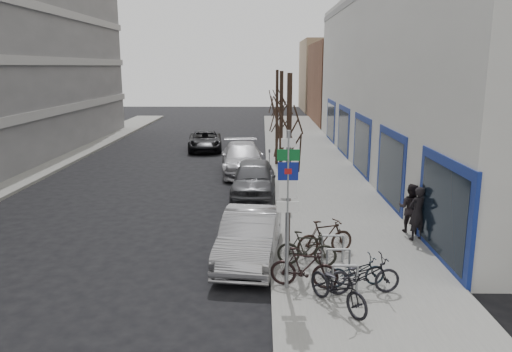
{
  "coord_description": "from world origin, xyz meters",
  "views": [
    {
      "loc": [
        1.77,
        -11.9,
        5.7
      ],
      "look_at": [
        1.56,
        4.85,
        2.0
      ],
      "focal_mm": 35.0,
      "sensor_mm": 36.0,
      "label": 1
    }
  ],
  "objects_px": {
    "bike_near_right": "(304,267)",
    "bike_far_curb": "(363,272)",
    "tree_far": "(277,95)",
    "pedestrian_far": "(410,208)",
    "parked_car_front": "(250,237)",
    "meter_front": "(274,223)",
    "bike_rack": "(338,260)",
    "bike_mid_curb": "(356,269)",
    "bike_near_left": "(338,284)",
    "tree_near": "(289,119)",
    "bike_far_inner": "(325,237)",
    "tree_mid": "(281,104)",
    "pedestrian_near": "(417,213)",
    "lane_car": "(205,141)",
    "parked_car_back": "(243,158)",
    "bike_mid_inner": "(307,248)",
    "meter_mid": "(271,182)",
    "meter_back": "(269,159)",
    "parked_car_mid": "(254,179)",
    "highway_sign_pole": "(288,200)"
  },
  "relations": [
    {
      "from": "bike_far_curb",
      "to": "bike_near_right",
      "type": "bearing_deg",
      "value": 69.31
    },
    {
      "from": "highway_sign_pole",
      "to": "pedestrian_far",
      "type": "xyz_separation_m",
      "value": [
        4.4,
        4.44,
        -1.45
      ]
    },
    {
      "from": "bike_rack",
      "to": "bike_mid_curb",
      "type": "bearing_deg",
      "value": -52.61
    },
    {
      "from": "pedestrian_near",
      "to": "pedestrian_far",
      "type": "relative_size",
      "value": 1.04
    },
    {
      "from": "bike_mid_curb",
      "to": "bike_near_left",
      "type": "bearing_deg",
      "value": 142.09
    },
    {
      "from": "tree_mid",
      "to": "meter_mid",
      "type": "xyz_separation_m",
      "value": [
        -0.45,
        -1.5,
        -3.19
      ]
    },
    {
      "from": "bike_rack",
      "to": "parked_car_back",
      "type": "xyz_separation_m",
      "value": [
        -3.09,
        14.05,
        0.15
      ]
    },
    {
      "from": "lane_car",
      "to": "bike_far_curb",
      "type": "bearing_deg",
      "value": -79.8
    },
    {
      "from": "tree_mid",
      "to": "meter_back",
      "type": "distance_m",
      "value": 5.13
    },
    {
      "from": "tree_mid",
      "to": "bike_mid_inner",
      "type": "distance_m",
      "value": 9.25
    },
    {
      "from": "highway_sign_pole",
      "to": "meter_front",
      "type": "bearing_deg",
      "value": 94.75
    },
    {
      "from": "bike_rack",
      "to": "bike_far_inner",
      "type": "bearing_deg",
      "value": 95.21
    },
    {
      "from": "tree_mid",
      "to": "parked_car_mid",
      "type": "relative_size",
      "value": 1.15
    },
    {
      "from": "bike_rack",
      "to": "pedestrian_near",
      "type": "xyz_separation_m",
      "value": [
        3.0,
        3.05,
        0.38
      ]
    },
    {
      "from": "bike_mid_inner",
      "to": "bike_rack",
      "type": "bearing_deg",
      "value": -128.74
    },
    {
      "from": "bike_rack",
      "to": "bike_near_right",
      "type": "bearing_deg",
      "value": -148.07
    },
    {
      "from": "tree_near",
      "to": "meter_mid",
      "type": "bearing_deg",
      "value": 95.14
    },
    {
      "from": "meter_front",
      "to": "lane_car",
      "type": "xyz_separation_m",
      "value": [
        -4.33,
        19.1,
        -0.25
      ]
    },
    {
      "from": "bike_far_inner",
      "to": "parked_car_front",
      "type": "xyz_separation_m",
      "value": [
        -2.25,
        -0.07,
        0.04
      ]
    },
    {
      "from": "bike_far_inner",
      "to": "parked_car_back",
      "type": "distance_m",
      "value": 12.75
    },
    {
      "from": "meter_front",
      "to": "bike_mid_curb",
      "type": "distance_m",
      "value": 3.55
    },
    {
      "from": "bike_mid_inner",
      "to": "lane_car",
      "type": "height_order",
      "value": "lane_car"
    },
    {
      "from": "tree_near",
      "to": "bike_far_inner",
      "type": "distance_m",
      "value": 3.77
    },
    {
      "from": "bike_near_left",
      "to": "parked_car_back",
      "type": "distance_m",
      "value": 16.01
    },
    {
      "from": "meter_mid",
      "to": "bike_mid_curb",
      "type": "bearing_deg",
      "value": -76.4
    },
    {
      "from": "bike_near_right",
      "to": "bike_far_curb",
      "type": "relative_size",
      "value": 0.94
    },
    {
      "from": "meter_front",
      "to": "lane_car",
      "type": "relative_size",
      "value": 0.26
    },
    {
      "from": "meter_front",
      "to": "bike_near_left",
      "type": "relative_size",
      "value": 0.64
    },
    {
      "from": "bike_mid_inner",
      "to": "bike_mid_curb",
      "type": "bearing_deg",
      "value": -130.73
    },
    {
      "from": "tree_near",
      "to": "bike_far_inner",
      "type": "height_order",
      "value": "tree_near"
    },
    {
      "from": "tree_far",
      "to": "pedestrian_far",
      "type": "relative_size",
      "value": 3.22
    },
    {
      "from": "tree_mid",
      "to": "bike_near_right",
      "type": "height_order",
      "value": "tree_mid"
    },
    {
      "from": "meter_back",
      "to": "lane_car",
      "type": "relative_size",
      "value": 0.26
    },
    {
      "from": "pedestrian_far",
      "to": "highway_sign_pole",
      "type": "bearing_deg",
      "value": 76.33
    },
    {
      "from": "bike_far_curb",
      "to": "pedestrian_near",
      "type": "xyz_separation_m",
      "value": [
        2.52,
        3.99,
        0.32
      ]
    },
    {
      "from": "tree_far",
      "to": "lane_car",
      "type": "distance_m",
      "value": 8.12
    },
    {
      "from": "meter_back",
      "to": "bike_mid_curb",
      "type": "relative_size",
      "value": 0.82
    },
    {
      "from": "tree_mid",
      "to": "bike_mid_curb",
      "type": "distance_m",
      "value": 10.61
    },
    {
      "from": "tree_mid",
      "to": "pedestrian_near",
      "type": "height_order",
      "value": "tree_mid"
    },
    {
      "from": "meter_front",
      "to": "meter_back",
      "type": "bearing_deg",
      "value": 90.0
    },
    {
      "from": "bike_mid_curb",
      "to": "parked_car_front",
      "type": "xyz_separation_m",
      "value": [
        -2.78,
        2.07,
        0.12
      ]
    },
    {
      "from": "bike_mid_curb",
      "to": "bike_mid_inner",
      "type": "xyz_separation_m",
      "value": [
        -1.14,
        1.32,
        0.05
      ]
    },
    {
      "from": "tree_far",
      "to": "parked_car_back",
      "type": "distance_m",
      "value": 4.23
    },
    {
      "from": "bike_near_right",
      "to": "parked_car_mid",
      "type": "xyz_separation_m",
      "value": [
        -1.44,
        9.66,
        0.13
      ]
    },
    {
      "from": "meter_front",
      "to": "bike_rack",
      "type": "bearing_deg",
      "value": -55.49
    },
    {
      "from": "tree_far",
      "to": "parked_car_front",
      "type": "bearing_deg",
      "value": -94.79
    },
    {
      "from": "highway_sign_pole",
      "to": "bike_mid_curb",
      "type": "relative_size",
      "value": 2.71
    },
    {
      "from": "bike_mid_curb",
      "to": "pedestrian_near",
      "type": "relative_size",
      "value": 0.87
    },
    {
      "from": "tree_mid",
      "to": "bike_mid_inner",
      "type": "xyz_separation_m",
      "value": [
        0.44,
        -8.58,
        -3.43
      ]
    },
    {
      "from": "meter_front",
      "to": "bike_near_left",
      "type": "bearing_deg",
      "value": -71.17
    }
  ]
}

